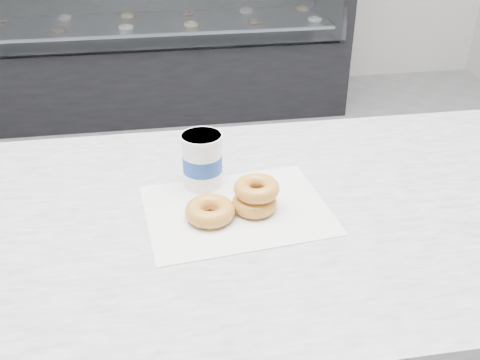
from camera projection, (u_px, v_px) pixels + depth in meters
The scene contains 6 objects.
ground at pixel (188, 327), 1.97m from camera, with size 5.00×5.00×0.00m, color gray.
display_case at pixel (159, 36), 3.52m from camera, with size 2.40×0.74×1.25m.
wax_paper at pixel (237, 210), 1.01m from camera, with size 0.34×0.26×0.00m, color silver.
donut_single at pixel (210, 211), 0.98m from camera, with size 0.09×0.09×0.03m, color gold.
donut_stack at pixel (256, 196), 1.00m from camera, with size 0.12×0.12×0.06m.
coffee_cup at pixel (202, 160), 1.07m from camera, with size 0.09×0.09×0.11m.
Camera 1 is at (-0.04, -1.43, 1.47)m, focal length 40.00 mm.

